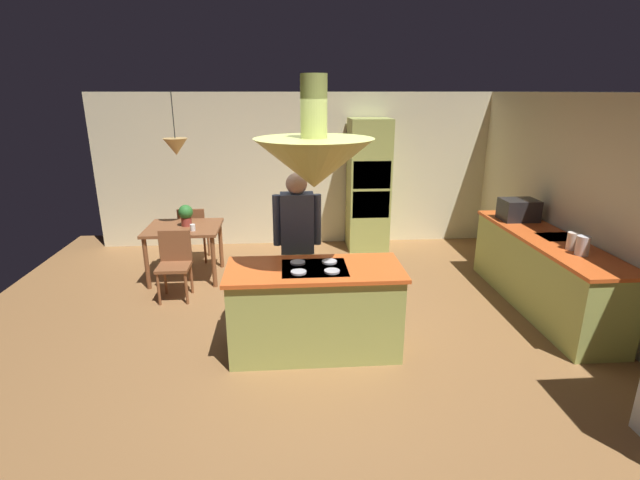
# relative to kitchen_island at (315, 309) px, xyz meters

# --- Properties ---
(ground) EXTENTS (8.16, 8.16, 0.00)m
(ground) POSITION_rel_kitchen_island_xyz_m (0.00, 0.20, -0.46)
(ground) COLOR olive
(wall_back) EXTENTS (6.80, 0.10, 2.55)m
(wall_back) POSITION_rel_kitchen_island_xyz_m (0.00, 3.65, 0.82)
(wall_back) COLOR beige
(wall_back) RESTS_ON ground
(wall_right) EXTENTS (0.10, 7.20, 2.55)m
(wall_right) POSITION_rel_kitchen_island_xyz_m (3.25, 0.60, 0.82)
(wall_right) COLOR beige
(wall_right) RESTS_ON ground
(kitchen_island) EXTENTS (1.74, 0.77, 0.93)m
(kitchen_island) POSITION_rel_kitchen_island_xyz_m (0.00, 0.00, 0.00)
(kitchen_island) COLOR #A8B259
(kitchen_island) RESTS_ON ground
(counter_run_right) EXTENTS (0.73, 2.60, 0.91)m
(counter_run_right) POSITION_rel_kitchen_island_xyz_m (2.84, 0.80, 0.00)
(counter_run_right) COLOR #A8B259
(counter_run_right) RESTS_ON ground
(oven_tower) EXTENTS (0.66, 0.62, 2.15)m
(oven_tower) POSITION_rel_kitchen_island_xyz_m (1.10, 3.24, 0.62)
(oven_tower) COLOR #A8B259
(oven_tower) RESTS_ON ground
(dining_table) EXTENTS (1.01, 0.87, 0.76)m
(dining_table) POSITION_rel_kitchen_island_xyz_m (-1.70, 2.10, 0.19)
(dining_table) COLOR brown
(dining_table) RESTS_ON ground
(person_at_island) EXTENTS (0.53, 0.23, 1.74)m
(person_at_island) POSITION_rel_kitchen_island_xyz_m (-0.15, 0.65, 0.54)
(person_at_island) COLOR tan
(person_at_island) RESTS_ON ground
(range_hood) EXTENTS (1.10, 1.10, 1.00)m
(range_hood) POSITION_rel_kitchen_island_xyz_m (0.00, -0.00, 1.50)
(range_hood) COLOR #A8B259
(pendant_light_over_table) EXTENTS (0.32, 0.32, 0.82)m
(pendant_light_over_table) POSITION_rel_kitchen_island_xyz_m (-1.70, 2.10, 1.40)
(pendant_light_over_table) COLOR #E0B266
(chair_facing_island) EXTENTS (0.40, 0.40, 0.87)m
(chair_facing_island) POSITION_rel_kitchen_island_xyz_m (-1.70, 1.44, 0.04)
(chair_facing_island) COLOR brown
(chair_facing_island) RESTS_ON ground
(chair_by_back_wall) EXTENTS (0.40, 0.40, 0.87)m
(chair_by_back_wall) POSITION_rel_kitchen_island_xyz_m (-1.70, 2.76, 0.04)
(chair_by_back_wall) COLOR brown
(chair_by_back_wall) RESTS_ON ground
(potted_plant_on_table) EXTENTS (0.20, 0.20, 0.30)m
(potted_plant_on_table) POSITION_rel_kitchen_island_xyz_m (-1.66, 2.14, 0.47)
(potted_plant_on_table) COLOR #99382D
(potted_plant_on_table) RESTS_ON dining_table
(cup_on_table) EXTENTS (0.07, 0.07, 0.09)m
(cup_on_table) POSITION_rel_kitchen_island_xyz_m (-1.53, 1.88, 0.35)
(cup_on_table) COLOR white
(cup_on_table) RESTS_ON dining_table
(canister_flour) EXTENTS (0.14, 0.14, 0.21)m
(canister_flour) POSITION_rel_kitchen_island_xyz_m (2.84, 0.16, 0.55)
(canister_flour) COLOR silver
(canister_flour) RESTS_ON counter_run_right
(canister_sugar) EXTENTS (0.12, 0.12, 0.19)m
(canister_sugar) POSITION_rel_kitchen_island_xyz_m (2.84, 0.34, 0.55)
(canister_sugar) COLOR silver
(canister_sugar) RESTS_ON counter_run_right
(microwave_on_counter) EXTENTS (0.46, 0.36, 0.28)m
(microwave_on_counter) POSITION_rel_kitchen_island_xyz_m (2.84, 1.57, 0.59)
(microwave_on_counter) COLOR #232326
(microwave_on_counter) RESTS_ON counter_run_right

